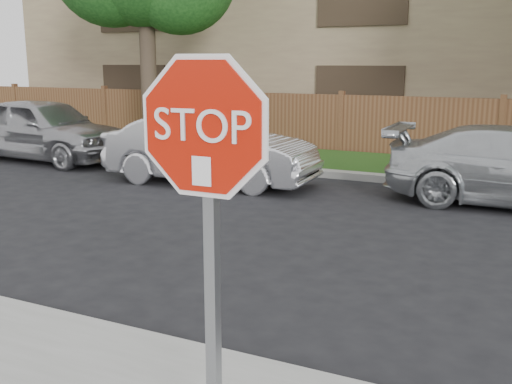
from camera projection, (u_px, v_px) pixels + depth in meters
The scene contains 6 objects.
far_curb at pixel (484, 187), 11.66m from camera, with size 70.00×0.30×0.15m, color gray.
grass_strip at pixel (492, 174), 13.11m from camera, with size 70.00×3.00×0.12m, color #1E4714.
fence at pixel (501, 132), 14.36m from camera, with size 70.00×0.12×1.60m, color #51301C.
stop_sign at pixel (206, 189), 3.06m from camera, with size 1.01×0.13×2.55m.
sedan_far_left at pixel (44, 129), 15.06m from camera, with size 1.89×4.70×1.60m, color #A1A1A6.
sedan_left at pixel (210, 149), 12.20m from camera, with size 1.52×4.37×1.44m, color silver.
Camera 1 is at (0.99, -4.06, 2.47)m, focal length 42.00 mm.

